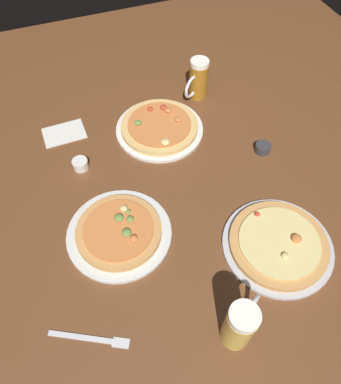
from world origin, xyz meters
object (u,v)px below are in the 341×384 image
(pizza_plate_far, at_px, (160,127))
(pizza_plate_side, at_px, (278,244))
(pizza_plate_near, at_px, (119,232))
(ramekin_sauce, at_px, (80,164))
(fork_left, at_px, (91,339))
(beer_mug_amber, at_px, (198,79))
(napkin_folded, at_px, (64,133))
(beer_mug_dark, at_px, (240,324))
(ramekin_butter, at_px, (263,148))

(pizza_plate_far, distance_m, pizza_plate_side, 0.61)
(pizza_plate_near, bearing_deg, pizza_plate_far, 55.22)
(ramekin_sauce, height_order, fork_left, ramekin_sauce)
(pizza_plate_far, relative_size, fork_left, 1.65)
(pizza_plate_far, relative_size, ramekin_sauce, 6.10)
(beer_mug_amber, relative_size, napkin_folded, 1.05)
(ramekin_sauce, bearing_deg, pizza_plate_side, -46.42)
(pizza_plate_near, distance_m, pizza_plate_far, 0.46)
(pizza_plate_near, height_order, beer_mug_dark, beer_mug_dark)
(pizza_plate_far, bearing_deg, pizza_plate_side, -74.02)
(pizza_plate_near, xyz_separation_m, ramekin_sauce, (-0.05, 0.30, 0.00))
(beer_mug_amber, xyz_separation_m, ramekin_sauce, (-0.53, -0.21, -0.06))
(beer_mug_dark, bearing_deg, pizza_plate_far, 85.32)
(pizza_plate_side, relative_size, ramekin_butter, 5.97)
(pizza_plate_near, bearing_deg, pizza_plate_side, -25.43)
(beer_mug_dark, bearing_deg, napkin_folded, 107.66)
(ramekin_sauce, relative_size, ramekin_butter, 0.97)
(ramekin_butter, bearing_deg, ramekin_sauce, 166.51)
(pizza_plate_far, height_order, ramekin_butter, pizza_plate_far)
(pizza_plate_near, relative_size, ramekin_butter, 5.81)
(beer_mug_dark, distance_m, beer_mug_amber, 0.94)
(fork_left, bearing_deg, ramekin_butter, 30.07)
(beer_mug_amber, bearing_deg, pizza_plate_far, -146.87)
(pizza_plate_near, relative_size, beer_mug_amber, 2.00)
(pizza_plate_near, distance_m, fork_left, 0.31)
(napkin_folded, bearing_deg, pizza_plate_side, -53.71)
(beer_mug_amber, xyz_separation_m, fork_left, (-0.63, -0.79, -0.08))
(napkin_folded, bearing_deg, ramekin_sauce, -82.21)
(beer_mug_amber, height_order, napkin_folded, beer_mug_amber)
(beer_mug_dark, height_order, beer_mug_amber, beer_mug_dark)
(beer_mug_amber, relative_size, ramekin_butter, 2.91)
(ramekin_sauce, bearing_deg, beer_mug_dark, -69.84)
(napkin_folded, bearing_deg, ramekin_butter, -27.18)
(pizza_plate_side, distance_m, ramekin_sauce, 0.70)
(pizza_plate_far, height_order, pizza_plate_side, pizza_plate_far)
(pizza_plate_near, xyz_separation_m, pizza_plate_far, (0.26, 0.38, 0.00))
(pizza_plate_far, relative_size, beer_mug_amber, 2.04)
(pizza_plate_near, relative_size, ramekin_sauce, 5.96)
(pizza_plate_near, distance_m, ramekin_sauce, 0.31)
(ramekin_sauce, distance_m, ramekin_butter, 0.65)
(pizza_plate_near, relative_size, beer_mug_dark, 1.84)
(pizza_plate_far, height_order, napkin_folded, pizza_plate_far)
(pizza_plate_side, xyz_separation_m, ramekin_butter, (0.15, 0.36, -0.00))
(pizza_plate_side, relative_size, fork_left, 1.66)
(ramekin_sauce, xyz_separation_m, fork_left, (-0.10, -0.57, -0.01))
(ramekin_sauce, bearing_deg, napkin_folded, 97.79)
(pizza_plate_side, height_order, ramekin_butter, pizza_plate_side)
(pizza_plate_far, relative_size, ramekin_butter, 5.95)
(beer_mug_dark, height_order, ramekin_butter, beer_mug_dark)
(ramekin_butter, relative_size, fork_left, 0.28)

